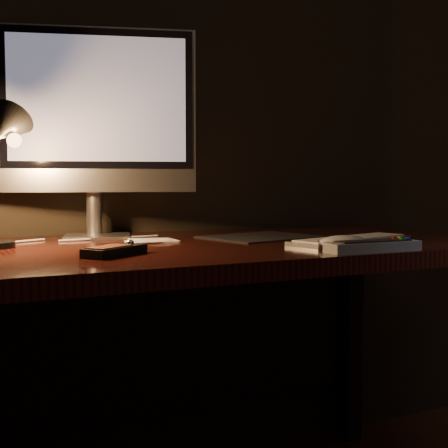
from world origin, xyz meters
name	(u,v)px	position (x,y,z in m)	size (l,w,h in m)	color
desk	(178,291)	(0.00, 1.93, 0.62)	(1.60, 0.75, 0.75)	#36110C
monitor	(96,115)	(-0.16, 2.11, 1.08)	(0.52, 0.20, 0.56)	silver
keyboard	(351,240)	(0.37, 1.70, 0.76)	(0.37, 0.10, 0.01)	silver
mousepad	(260,237)	(0.24, 1.92, 0.75)	(0.28, 0.23, 0.00)	black
mouse	(343,244)	(0.27, 1.60, 0.76)	(0.11, 0.06, 0.02)	white
media_remote	(115,250)	(-0.23, 1.70, 0.76)	(0.16, 0.13, 0.03)	black
tv_remote	(373,246)	(0.29, 1.52, 0.76)	(0.22, 0.07, 0.03)	#929497
papers	(151,241)	(-0.07, 1.94, 0.75)	(0.13, 0.08, 0.01)	white
desk_lamp	(2,149)	(-0.42, 1.93, 0.97)	(0.17, 0.18, 0.33)	black
cable	(55,241)	(-0.29, 2.03, 0.75)	(0.00, 0.00, 0.57)	white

